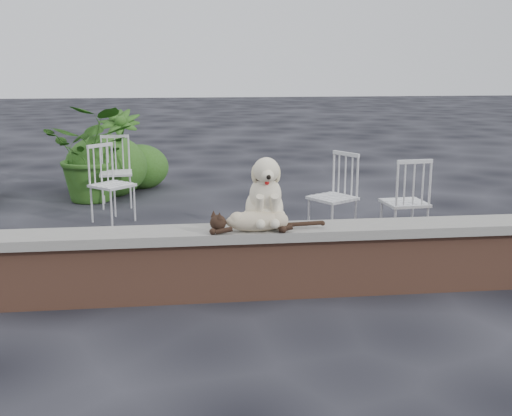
{
  "coord_description": "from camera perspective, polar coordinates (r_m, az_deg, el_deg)",
  "views": [
    {
      "loc": [
        -0.71,
        -5.0,
        1.91
      ],
      "look_at": [
        -0.07,
        0.2,
        0.7
      ],
      "focal_mm": 44.68,
      "sensor_mm": 36.0,
      "label": 1
    }
  ],
  "objects": [
    {
      "name": "cat",
      "position": [
        5.08,
        0.08,
        -1.05
      ],
      "size": [
        1.12,
        0.29,
        0.19
      ],
      "primitive_type": null,
      "rotation": [
        0.0,
        0.0,
        -0.02
      ],
      "color": "tan",
      "rests_on": "capstone"
    },
    {
      "name": "capstone",
      "position": [
        5.23,
        1.03,
        -2.18
      ],
      "size": [
        6.2,
        0.4,
        0.08
      ],
      "primitive_type": "cube",
      "color": "slate",
      "rests_on": "brick_wall"
    },
    {
      "name": "brick_wall",
      "position": [
        5.31,
        1.02,
        -5.2
      ],
      "size": [
        6.0,
        0.3,
        0.5
      ],
      "primitive_type": "cube",
      "color": "brown",
      "rests_on": "ground"
    },
    {
      "name": "chair_c",
      "position": [
        6.89,
        13.18,
        0.61
      ],
      "size": [
        0.6,
        0.6,
        0.94
      ],
      "primitive_type": null,
      "rotation": [
        0.0,
        0.0,
        3.22
      ],
      "color": "silver",
      "rests_on": "ground"
    },
    {
      "name": "dog",
      "position": [
        5.19,
        0.75,
        1.58
      ],
      "size": [
        0.4,
        0.53,
        0.6
      ],
      "primitive_type": null,
      "rotation": [
        0.0,
        0.0,
        -0.02
      ],
      "color": "beige",
      "rests_on": "capstone"
    },
    {
      "name": "chair_d",
      "position": [
        7.0,
        6.87,
        1.05
      ],
      "size": [
        0.77,
        0.77,
        0.94
      ],
      "primitive_type": null,
      "rotation": [
        0.0,
        0.0,
        -1.03
      ],
      "color": "silver",
      "rests_on": "ground"
    },
    {
      "name": "shrubbery",
      "position": [
        9.63,
        -17.43,
        3.34
      ],
      "size": [
        3.52,
        1.67,
        0.94
      ],
      "color": "#284E16",
      "rests_on": "ground"
    },
    {
      "name": "ground",
      "position": [
        5.4,
        1.01,
        -7.72
      ],
      "size": [
        60.0,
        60.0,
        0.0
      ],
      "primitive_type": "plane",
      "color": "black",
      "rests_on": "ground"
    },
    {
      "name": "potted_plant_a",
      "position": [
        9.11,
        -14.32,
        4.79
      ],
      "size": [
        1.39,
        1.26,
        1.34
      ],
      "primitive_type": "imported",
      "rotation": [
        0.0,
        0.0,
        -0.2
      ],
      "color": "#284E16",
      "rests_on": "ground"
    },
    {
      "name": "chair_b",
      "position": [
        8.72,
        -12.43,
        3.2
      ],
      "size": [
        0.6,
        0.6,
        0.94
      ],
      "primitive_type": null,
      "rotation": [
        0.0,
        0.0,
        0.08
      ],
      "color": "silver",
      "rests_on": "ground"
    },
    {
      "name": "chair_a",
      "position": [
        7.86,
        -12.76,
        2.13
      ],
      "size": [
        0.79,
        0.79,
        0.94
      ],
      "primitive_type": null,
      "rotation": [
        0.0,
        0.0,
        0.8
      ],
      "color": "silver",
      "rests_on": "ground"
    },
    {
      "name": "potted_plant_b",
      "position": [
        10.03,
        -12.14,
        5.19
      ],
      "size": [
        0.73,
        0.73,
        1.19
      ],
      "primitive_type": "imported",
      "rotation": [
        0.0,
        0.0,
        -0.11
      ],
      "color": "#284E16",
      "rests_on": "ground"
    }
  ]
}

